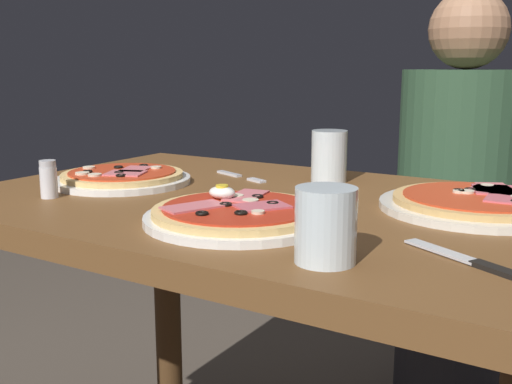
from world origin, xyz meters
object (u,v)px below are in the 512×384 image
object	(u,v)px
knife	(478,263)
pizza_across_left	(477,203)
pizza_across_right	(123,177)
salt_shaker	(49,179)
dining_table	(265,274)
pizza_foreground	(239,214)
fork	(237,176)
water_glass_near	(329,160)
diner_person	(455,228)
water_glass_far	(326,230)

from	to	relation	value
knife	pizza_across_left	bearing A→B (deg)	102.56
pizza_across_right	knife	world-z (taller)	pizza_across_right
pizza_across_right	salt_shaker	bearing A→B (deg)	-94.47
dining_table	pizza_across_right	bearing A→B (deg)	-175.94
dining_table	knife	distance (m)	0.46
pizza_foreground	pizza_across_right	xyz separation A→B (m)	(-0.37, 0.14, -0.00)
pizza_across_right	knife	bearing A→B (deg)	-12.63
fork	salt_shaker	world-z (taller)	salt_shaker
salt_shaker	pizza_foreground	bearing A→B (deg)	4.86
water_glass_near	fork	size ratio (longest dim) A/B	0.68
pizza_across_left	fork	xyz separation A→B (m)	(-0.50, 0.05, -0.01)
fork	knife	world-z (taller)	knife
water_glass_near	diner_person	bearing A→B (deg)	75.83
water_glass_far	knife	xyz separation A→B (m)	(0.16, 0.08, -0.04)
dining_table	water_glass_near	xyz separation A→B (m)	(0.02, 0.21, 0.18)
dining_table	pizza_across_left	distance (m)	0.38
water_glass_far	salt_shaker	size ratio (longest dim) A/B	1.35
pizza_foreground	knife	distance (m)	0.35
water_glass_near	water_glass_far	size ratio (longest dim) A/B	1.14
fork	pizza_across_left	bearing A→B (deg)	-5.80
water_glass_far	salt_shaker	bearing A→B (deg)	172.74
pizza_across_right	pizza_foreground	bearing A→B (deg)	-20.39
water_glass_near	diner_person	xyz separation A→B (m)	(0.13, 0.53, -0.24)
pizza_foreground	water_glass_near	bearing A→B (deg)	94.18
pizza_across_left	pizza_across_right	world-z (taller)	same
salt_shaker	fork	bearing A→B (deg)	64.83
knife	diner_person	xyz separation A→B (m)	(-0.24, 0.92, -0.20)
dining_table	water_glass_far	distance (m)	0.40
pizza_foreground	salt_shaker	size ratio (longest dim) A/B	4.26
fork	salt_shaker	xyz separation A→B (m)	(-0.17, -0.35, 0.03)
dining_table	salt_shaker	world-z (taller)	salt_shaker
water_glass_near	salt_shaker	xyz separation A→B (m)	(-0.35, -0.40, -0.01)
pizza_across_right	knife	xyz separation A→B (m)	(0.72, -0.16, -0.01)
water_glass_near	pizza_across_left	bearing A→B (deg)	-18.24
pizza_across_right	salt_shaker	xyz separation A→B (m)	(-0.01, -0.17, 0.02)
pizza_across_left	salt_shaker	distance (m)	0.73
salt_shaker	knife	bearing A→B (deg)	0.65
pizza_across_left	water_glass_far	world-z (taller)	water_glass_far
pizza_across_left	water_glass_far	distance (m)	0.39
pizza_across_left	knife	xyz separation A→B (m)	(0.07, -0.29, -0.01)
pizza_foreground	salt_shaker	distance (m)	0.38
pizza_across_right	fork	bearing A→B (deg)	50.22
dining_table	salt_shaker	xyz separation A→B (m)	(-0.33, -0.19, 0.17)
diner_person	knife	bearing A→B (deg)	104.77
salt_shaker	diner_person	size ratio (longest dim) A/B	0.06
water_glass_near	salt_shaker	distance (m)	0.54
fork	water_glass_near	bearing A→B (deg)	15.40
dining_table	water_glass_far	xyz separation A→B (m)	(0.24, -0.26, 0.18)
pizza_across_left	fork	size ratio (longest dim) A/B	2.03
knife	salt_shaker	distance (m)	0.73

